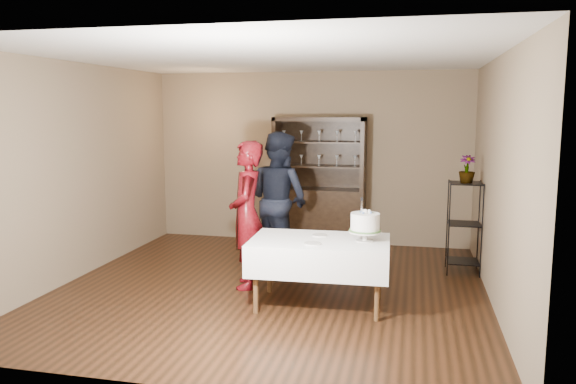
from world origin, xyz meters
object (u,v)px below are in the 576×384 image
china_hutch (319,204)px  cake_table (320,255)px  plant_etagere (464,224)px  woman (247,215)px  man (279,200)px  potted_plant (467,169)px  cake (365,224)px

china_hutch → cake_table: (0.46, -2.70, -0.10)m
plant_etagere → cake_table: size_ratio=0.79×
china_hutch → woman: size_ratio=1.14×
plant_etagere → man: (-2.42, -0.20, 0.26)m
cake_table → potted_plant: 2.42m
china_hutch → plant_etagere: 2.33m
woman → man: (0.16, 0.97, 0.04)m
man → potted_plant: (2.42, 0.16, 0.45)m
china_hutch → man: size_ratio=1.09×
cake → potted_plant: potted_plant is taller
cake_table → man: man is taller
man → china_hutch: bearing=-73.8°
woman → man: size_ratio=0.96×
plant_etagere → man: man is taller
potted_plant → cake: bearing=-125.8°
woman → man: man is taller
cake_table → cake: 0.60m
china_hutch → cake: size_ratio=4.23×
man → woman: bearing=112.2°
cake → man: bearing=132.0°
china_hutch → cake: (0.94, -2.68, 0.26)m
cake_table → cake: bearing=2.7°
man → cake: size_ratio=3.86×
cake_table → man: 1.69m
man → cake_table: bearing=150.5°
man → potted_plant: size_ratio=5.15×
plant_etagere → cake_table: plant_etagere is taller
china_hutch → cake: bearing=-70.7°
plant_etagere → potted_plant: potted_plant is taller
cake_table → woman: size_ratio=0.86×
woman → potted_plant: (2.58, 1.13, 0.49)m
man → potted_plant: bearing=-144.8°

